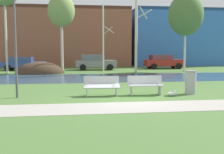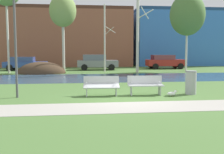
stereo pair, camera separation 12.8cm
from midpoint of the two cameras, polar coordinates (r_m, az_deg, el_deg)
ground_plane at (r=21.16m, az=-1.36°, el=0.20°), size 120.00×120.00×0.00m
paved_path_strip at (r=9.70m, az=5.26°, el=-6.38°), size 60.00×1.86×0.01m
river_band at (r=19.98m, az=-1.04°, el=-0.12°), size 80.00×6.37×0.01m
soil_mound at (r=24.38m, az=-14.65°, el=0.74°), size 4.24×2.50×2.06m
bench_left at (r=11.97m, az=-1.97°, el=-1.79°), size 1.63×0.66×0.87m
bench_right at (r=12.30m, az=7.41°, el=-1.63°), size 1.63×0.66×0.87m
trash_bin at (r=12.95m, az=16.74°, el=-1.05°), size 0.52×0.52×1.09m
seagull at (r=12.15m, az=12.99°, el=-3.44°), size 0.48×0.18×0.27m
streetlamp at (r=12.24m, az=-19.85°, el=14.02°), size 0.32×0.32×5.88m
birch_left at (r=25.64m, az=-10.29°, el=13.63°), size 2.47×2.47×7.25m
birch_center_left at (r=25.55m, az=-1.37°, el=8.34°), size 1.11×1.89×6.33m
birch_center at (r=24.88m, az=5.73°, el=11.80°), size 1.53×2.37×9.31m
birch_center_right at (r=26.61m, az=15.90°, el=12.66°), size 3.26×3.26×7.32m
parked_van_nearest_blue at (r=28.76m, az=-17.97°, el=2.84°), size 4.23×2.05×1.36m
parked_sedan_second_grey at (r=27.97m, az=-3.17°, el=3.23°), size 4.20×2.09×1.59m
parked_hatch_third_red at (r=30.22m, az=11.35°, el=3.27°), size 4.23×2.03×1.52m
building_brick_low at (r=37.08m, az=-10.60°, el=8.16°), size 17.91×9.22×7.36m
building_blue_store at (r=39.04m, az=14.05°, el=8.05°), size 12.76×7.45×7.49m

